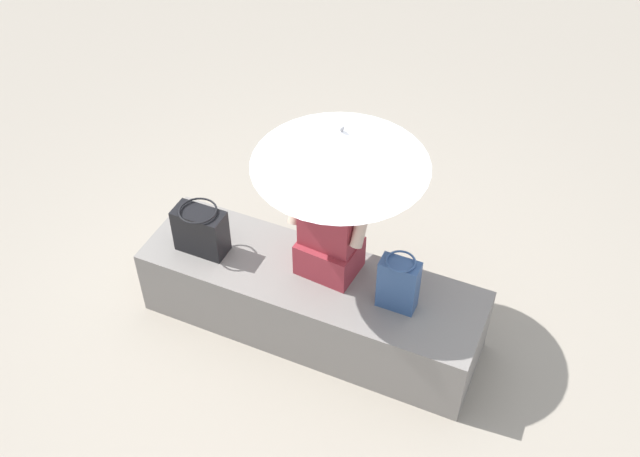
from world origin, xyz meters
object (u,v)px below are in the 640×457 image
object	(u,v)px
parasol	(341,148)
handbag_black	(201,230)
tote_bag_canvas	(398,284)
person_seated	(330,221)

from	to	relation	value
parasol	handbag_black	size ratio (longest dim) A/B	3.26
handbag_black	tote_bag_canvas	xyz separation A→B (m)	(1.24, 0.05, 0.02)
person_seated	tote_bag_canvas	bearing A→B (deg)	-13.04
parasol	handbag_black	bearing A→B (deg)	-167.41
parasol	person_seated	bearing A→B (deg)	-153.21
person_seated	parasol	bearing A→B (deg)	26.79
parasol	tote_bag_canvas	distance (m)	0.85
parasol	handbag_black	xyz separation A→B (m)	(-0.82, -0.18, -0.74)
parasol	tote_bag_canvas	size ratio (longest dim) A/B	2.89
person_seated	parasol	xyz separation A→B (m)	(0.05, 0.02, 0.51)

